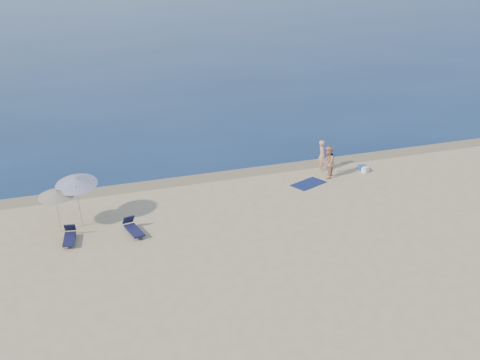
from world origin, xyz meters
name	(u,v)px	position (x,y,z in m)	size (l,w,h in m)	color
sea	(88,17)	(0.00, 100.00, 0.00)	(240.00, 160.00, 0.01)	#0C234D
wet_sand_strip	(247,172)	(0.00, 19.40, 0.00)	(240.00, 1.60, 0.00)	#847254
person_left	(322,156)	(4.28, 18.13, 0.94)	(0.69, 0.45, 1.88)	tan
person_right	(328,162)	(4.07, 16.97, 0.95)	(0.92, 0.72, 1.90)	tan
beach_towel	(308,184)	(2.62, 16.46, 0.02)	(1.95, 1.08, 0.03)	#0F1A4B
white_bag	(365,170)	(6.57, 16.98, 0.16)	(0.37, 0.32, 0.32)	white
blue_cooler	(362,168)	(6.60, 17.35, 0.16)	(0.46, 0.32, 0.32)	#2059AE
umbrella_near	(76,181)	(-10.00, 15.57, 2.23)	(2.63, 2.65, 2.62)	silver
umbrella_far	(56,193)	(-10.98, 15.16, 1.93)	(1.99, 2.01, 2.21)	silver
lounger_left	(69,237)	(-10.65, 13.86, 0.25)	(0.75, 1.59, 0.68)	#15163A
lounger_right	(133,229)	(-7.77, 13.70, 0.26)	(0.82, 1.68, 0.71)	#16173D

